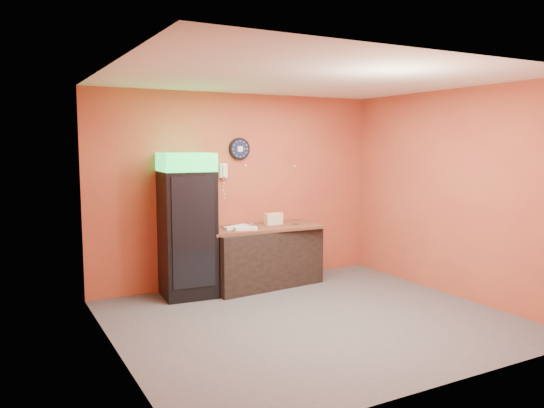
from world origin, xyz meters
TOP-DOWN VIEW (x-y plane):
  - floor at (0.00, 0.00)m, footprint 4.50×4.50m
  - back_wall at (0.00, 2.00)m, footprint 4.50×0.02m
  - left_wall at (-2.25, 0.00)m, footprint 0.02×4.00m
  - right_wall at (2.25, 0.00)m, footprint 0.02×4.00m
  - ceiling at (0.00, 0.00)m, footprint 4.50×4.00m
  - beverage_cooler at (-0.95, 1.61)m, footprint 0.74×0.75m
  - prep_counter at (0.19, 1.63)m, footprint 1.74×0.90m
  - wall_clock at (-0.01, 1.97)m, footprint 0.32×0.06m
  - wall_phone at (-0.28, 1.95)m, footprint 0.11×0.10m
  - butcher_paper at (0.19, 1.63)m, footprint 1.73×0.82m
  - sub_roll_stack at (0.40, 1.67)m, footprint 0.27×0.11m
  - wrapped_sandwich_left at (-0.30, 1.57)m, footprint 0.30×0.15m
  - wrapped_sandwich_mid at (-0.18, 1.42)m, footprint 0.33×0.20m
  - wrapped_sandwich_right at (-0.18, 1.63)m, footprint 0.32×0.22m
  - kitchen_tool at (0.02, 1.63)m, footprint 0.06×0.06m

SIDE VIEW (x-z plane):
  - floor at x=0.00m, z-range 0.00..0.00m
  - prep_counter at x=0.19m, z-range 0.00..0.84m
  - butcher_paper at x=0.19m, z-range 0.84..0.88m
  - wrapped_sandwich_left at x=-0.30m, z-range 0.88..0.92m
  - wrapped_sandwich_right at x=-0.18m, z-range 0.88..0.92m
  - wrapped_sandwich_mid at x=-0.18m, z-range 0.88..0.92m
  - kitchen_tool at x=0.02m, z-range 0.88..0.94m
  - beverage_cooler at x=-0.95m, z-range -0.02..1.92m
  - sub_roll_stack at x=0.40m, z-range 0.88..1.05m
  - back_wall at x=0.00m, z-range 0.00..2.80m
  - left_wall at x=-2.25m, z-range 0.00..2.80m
  - right_wall at x=2.25m, z-range 0.00..2.80m
  - wall_phone at x=-0.28m, z-range 1.58..1.79m
  - wall_clock at x=-0.01m, z-range 1.83..2.15m
  - ceiling at x=0.00m, z-range 2.79..2.81m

